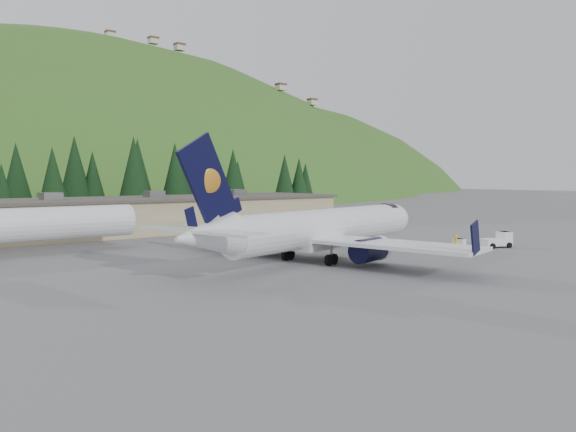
{
  "coord_description": "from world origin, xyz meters",
  "views": [
    {
      "loc": [
        -38.2,
        -40.53,
        8.21
      ],
      "look_at": [
        0.0,
        6.0,
        4.0
      ],
      "focal_mm": 35.0,
      "sensor_mm": 36.0,
      "label": 1
    }
  ],
  "objects_px": {
    "ramp_worker": "(455,243)",
    "baggage_tug_a": "(457,246)",
    "airliner": "(320,229)",
    "baggage_tug_b": "(498,240)",
    "terminal_building": "(123,215)"
  },
  "relations": [
    {
      "from": "ramp_worker",
      "to": "baggage_tug_a",
      "type": "bearing_deg",
      "value": 159.93
    },
    {
      "from": "airliner",
      "to": "ramp_worker",
      "type": "distance_m",
      "value": 16.43
    },
    {
      "from": "ramp_worker",
      "to": "airliner",
      "type": "bearing_deg",
      "value": -56.35
    },
    {
      "from": "ramp_worker",
      "to": "baggage_tug_b",
      "type": "bearing_deg",
      "value": 135.45
    },
    {
      "from": "airliner",
      "to": "baggage_tug_a",
      "type": "relative_size",
      "value": 12.76
    },
    {
      "from": "baggage_tug_b",
      "to": "ramp_worker",
      "type": "xyz_separation_m",
      "value": [
        -7.44,
        0.75,
        0.13
      ]
    },
    {
      "from": "baggage_tug_a",
      "to": "terminal_building",
      "type": "distance_m",
      "value": 47.44
    },
    {
      "from": "baggage_tug_b",
      "to": "terminal_building",
      "type": "xyz_separation_m",
      "value": [
        -26.98,
        43.88,
        1.8
      ]
    },
    {
      "from": "airliner",
      "to": "baggage_tug_b",
      "type": "xyz_separation_m",
      "value": [
        22.97,
        -5.67,
        -2.27
      ]
    },
    {
      "from": "baggage_tug_a",
      "to": "terminal_building",
      "type": "xyz_separation_m",
      "value": [
        -19.97,
        42.98,
        2.0
      ]
    },
    {
      "from": "airliner",
      "to": "baggage_tug_a",
      "type": "bearing_deg",
      "value": -28.53
    },
    {
      "from": "terminal_building",
      "to": "baggage_tug_b",
      "type": "bearing_deg",
      "value": -58.41
    },
    {
      "from": "baggage_tug_a",
      "to": "baggage_tug_b",
      "type": "bearing_deg",
      "value": -13.82
    },
    {
      "from": "baggage_tug_b",
      "to": "ramp_worker",
      "type": "relative_size",
      "value": 2.02
    },
    {
      "from": "terminal_building",
      "to": "ramp_worker",
      "type": "distance_m",
      "value": 47.38
    }
  ]
}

